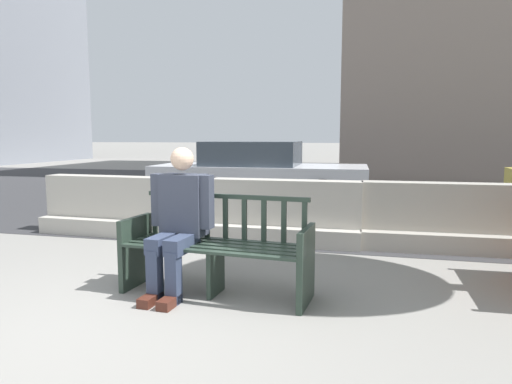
{
  "coord_description": "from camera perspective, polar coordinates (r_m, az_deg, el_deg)",
  "views": [
    {
      "loc": [
        1.88,
        -2.77,
        1.41
      ],
      "look_at": [
        0.58,
        2.49,
        0.75
      ],
      "focal_mm": 32.0,
      "sensor_mm": 36.0,
      "label": 1
    }
  ],
  "objects": [
    {
      "name": "street_bench",
      "position": [
        4.13,
        -4.94,
        -7.3
      ],
      "size": [
        1.72,
        0.65,
        0.88
      ],
      "color": "#28382D",
      "rests_on": "ground"
    },
    {
      "name": "ground_plane",
      "position": [
        3.63,
        -19.49,
        -16.32
      ],
      "size": [
        200.0,
        200.0,
        0.0
      ],
      "primitive_type": "plane",
      "color": "gray"
    },
    {
      "name": "car_sedan_mid",
      "position": [
        9.49,
        0.33,
        2.36
      ],
      "size": [
        4.38,
        1.97,
        1.31
      ],
      "color": "silver",
      "rests_on": "ground"
    },
    {
      "name": "street_asphalt",
      "position": [
        11.7,
        4.55,
        0.03
      ],
      "size": [
        120.0,
        12.0,
        0.01
      ],
      "primitive_type": "cube",
      "color": "#333335",
      "rests_on": "ground"
    },
    {
      "name": "seated_person",
      "position": [
        4.16,
        -9.6,
        -3.12
      ],
      "size": [
        0.59,
        0.74,
        1.31
      ],
      "color": "#383D4C",
      "rests_on": "ground"
    },
    {
      "name": "jersey_barrier_centre",
      "position": [
        6.11,
        3.68,
        -3.14
      ],
      "size": [
        2.0,
        0.68,
        0.84
      ],
      "color": "#ADA89E",
      "rests_on": "ground"
    },
    {
      "name": "jersey_barrier_left",
      "position": [
        7.0,
        -17.63,
        -2.17
      ],
      "size": [
        2.02,
        0.76,
        0.84
      ],
      "color": "#ADA89E",
      "rests_on": "ground"
    },
    {
      "name": "jersey_barrier_right",
      "position": [
        6.18,
        22.26,
        -3.55
      ],
      "size": [
        2.02,
        0.73,
        0.84
      ],
      "color": "#9E998E",
      "rests_on": "ground"
    }
  ]
}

